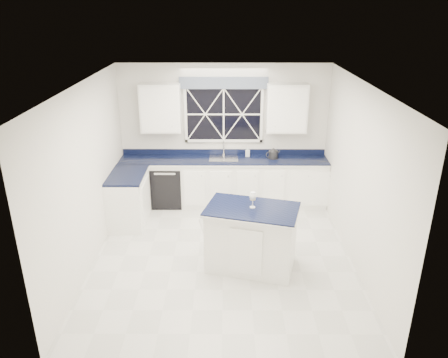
{
  "coord_description": "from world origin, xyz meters",
  "views": [
    {
      "loc": [
        0.04,
        -5.95,
        3.75
      ],
      "look_at": [
        0.01,
        0.4,
        1.16
      ],
      "focal_mm": 35.0,
      "sensor_mm": 36.0,
      "label": 1
    }
  ],
  "objects_px": {
    "faucet": "(224,148)",
    "kettle": "(273,153)",
    "dishwasher": "(168,184)",
    "wine_glass": "(253,197)",
    "soap_bottle": "(248,152)",
    "island": "(251,238)"
  },
  "relations": [
    {
      "from": "kettle",
      "to": "soap_bottle",
      "type": "relative_size",
      "value": 1.59
    },
    {
      "from": "dishwasher",
      "to": "soap_bottle",
      "type": "distance_m",
      "value": 1.69
    },
    {
      "from": "dishwasher",
      "to": "kettle",
      "type": "bearing_deg",
      "value": 1.13
    },
    {
      "from": "island",
      "to": "kettle",
      "type": "bearing_deg",
      "value": 91.99
    },
    {
      "from": "kettle",
      "to": "wine_glass",
      "type": "bearing_deg",
      "value": -123.26
    },
    {
      "from": "faucet",
      "to": "kettle",
      "type": "bearing_deg",
      "value": -9.18
    },
    {
      "from": "dishwasher",
      "to": "kettle",
      "type": "height_order",
      "value": "kettle"
    },
    {
      "from": "wine_glass",
      "to": "soap_bottle",
      "type": "relative_size",
      "value": 1.31
    },
    {
      "from": "dishwasher",
      "to": "island",
      "type": "bearing_deg",
      "value": -55.68
    },
    {
      "from": "wine_glass",
      "to": "soap_bottle",
      "type": "xyz_separation_m",
      "value": [
        0.04,
        2.37,
        -0.12
      ]
    },
    {
      "from": "faucet",
      "to": "wine_glass",
      "type": "bearing_deg",
      "value": -79.86
    },
    {
      "from": "wine_glass",
      "to": "faucet",
      "type": "bearing_deg",
      "value": 100.14
    },
    {
      "from": "kettle",
      "to": "soap_bottle",
      "type": "height_order",
      "value": "kettle"
    },
    {
      "from": "faucet",
      "to": "kettle",
      "type": "distance_m",
      "value": 0.97
    },
    {
      "from": "dishwasher",
      "to": "faucet",
      "type": "height_order",
      "value": "faucet"
    },
    {
      "from": "faucet",
      "to": "soap_bottle",
      "type": "relative_size",
      "value": 1.67
    },
    {
      "from": "wine_glass",
      "to": "island",
      "type": "bearing_deg",
      "value": -108.27
    },
    {
      "from": "kettle",
      "to": "dishwasher",
      "type": "bearing_deg",
      "value": 160.93
    },
    {
      "from": "faucet",
      "to": "wine_glass",
      "type": "height_order",
      "value": "faucet"
    },
    {
      "from": "island",
      "to": "soap_bottle",
      "type": "distance_m",
      "value": 2.45
    },
    {
      "from": "dishwasher",
      "to": "wine_glass",
      "type": "xyz_separation_m",
      "value": [
        1.53,
        -2.21,
        0.74
      ]
    },
    {
      "from": "island",
      "to": "kettle",
      "type": "xyz_separation_m",
      "value": [
        0.53,
        2.27,
        0.54
      ]
    }
  ]
}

